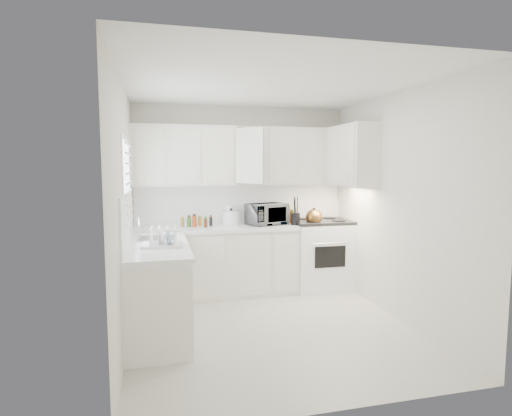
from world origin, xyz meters
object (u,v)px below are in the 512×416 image
object	(u,v)px
microwave	(267,212)
dish_rack	(162,235)
rice_cooker	(231,217)
stove	(321,245)
utensil_crock	(296,210)
tea_kettle	(314,216)

from	to	relation	value
microwave	dish_rack	xyz separation A→B (m)	(-1.44, -1.26, -0.07)
rice_cooker	stove	bearing A→B (deg)	5.67
utensil_crock	dish_rack	size ratio (longest dim) A/B	1.00
microwave	utensil_crock	size ratio (longest dim) A/B	1.30
tea_kettle	dish_rack	size ratio (longest dim) A/B	0.71
tea_kettle	dish_rack	xyz separation A→B (m)	(-2.07, -1.07, -0.01)
dish_rack	microwave	bearing A→B (deg)	46.45
tea_kettle	utensil_crock	distance (m)	0.27
stove	utensil_crock	bearing A→B (deg)	-164.91
tea_kettle	rice_cooker	bearing A→B (deg)	154.69
stove	utensil_crock	xyz separation A→B (m)	(-0.43, -0.11, 0.52)
tea_kettle	microwave	size ratio (longest dim) A/B	0.54
microwave	rice_cooker	size ratio (longest dim) A/B	2.24
stove	dish_rack	distance (m)	2.60
utensil_crock	stove	bearing A→B (deg)	14.07
tea_kettle	rice_cooker	size ratio (longest dim) A/B	1.22
tea_kettle	utensil_crock	size ratio (longest dim) A/B	0.71
microwave	dish_rack	bearing A→B (deg)	-158.21
utensil_crock	dish_rack	bearing A→B (deg)	-148.26
dish_rack	tea_kettle	bearing A→B (deg)	32.70
stove	utensil_crock	world-z (taller)	utensil_crock
rice_cooker	utensil_crock	world-z (taller)	utensil_crock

